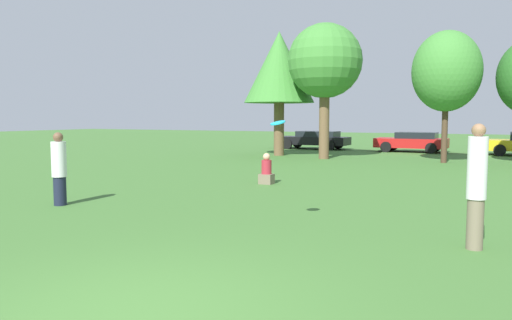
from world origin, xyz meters
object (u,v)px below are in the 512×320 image
at_px(tree_2, 447,72).
at_px(frisbee, 278,123).
at_px(person_thrower, 59,169).
at_px(tree_1, 325,62).
at_px(parked_car_black, 314,139).
at_px(person_catcher, 477,185).
at_px(bystander_sitting, 267,171).
at_px(parked_car_red, 412,141).
at_px(tree_0, 279,68).

bearing_deg(tree_2, frisbee, -95.28).
relative_size(person_thrower, tree_1, 0.26).
bearing_deg(person_thrower, parked_car_black, 93.46).
distance_m(person_catcher, frisbee, 3.38).
bearing_deg(bystander_sitting, parked_car_red, 83.72).
xyz_separation_m(tree_2, parked_car_black, (-8.34, 6.45, -3.37)).
relative_size(bystander_sitting, tree_0, 0.14).
bearing_deg(bystander_sitting, frisbee, -63.01).
xyz_separation_m(person_thrower, bystander_sitting, (2.71, 5.34, -0.46)).
xyz_separation_m(bystander_sitting, tree_1, (-1.34, 9.40, 4.25)).
bearing_deg(tree_2, person_catcher, -82.92).
bearing_deg(person_catcher, tree_2, -83.54).
xyz_separation_m(person_thrower, tree_2, (6.80, 15.07, 3.15)).
bearing_deg(tree_1, parked_car_red, 65.20).
bearing_deg(tree_2, parked_car_red, 109.89).
xyz_separation_m(person_catcher, frisbee, (-3.25, -0.06, 0.92)).
bearing_deg(tree_2, parked_car_black, 142.28).
height_order(frisbee, tree_1, tree_1).
distance_m(bystander_sitting, tree_1, 10.41).
xyz_separation_m(tree_2, parked_car_red, (-2.32, 6.40, -3.37)).
relative_size(tree_0, tree_1, 1.00).
relative_size(tree_2, parked_car_black, 1.26).
bearing_deg(parked_car_black, tree_2, 143.65).
xyz_separation_m(frisbee, bystander_sitting, (-2.70, 5.31, -1.52)).
xyz_separation_m(tree_0, tree_2, (8.23, -0.64, -0.57)).
relative_size(person_catcher, parked_car_black, 0.42).
bearing_deg(parked_car_red, tree_1, 66.56).
bearing_deg(tree_1, bystander_sitting, -81.92).
distance_m(tree_0, parked_car_red, 9.15).
height_order(person_catcher, tree_2, tree_2).
distance_m(person_thrower, bystander_sitting, 6.01).
relative_size(tree_0, parked_car_black, 1.41).
distance_m(tree_2, parked_car_red, 7.60).
distance_m(bystander_sitting, parked_car_red, 16.23).
bearing_deg(tree_1, tree_0, 160.97).
xyz_separation_m(tree_1, tree_2, (5.43, 0.32, -0.65)).
bearing_deg(tree_2, bystander_sitting, -112.81).
bearing_deg(parked_car_black, person_thrower, 95.45).
bearing_deg(tree_2, tree_1, -176.57).
bearing_deg(tree_0, person_thrower, -84.82).
xyz_separation_m(person_catcher, tree_2, (-1.86, 14.98, 3.00)).
bearing_deg(parked_car_red, person_catcher, 102.42).
bearing_deg(parked_car_black, parked_car_red, -179.04).
xyz_separation_m(person_thrower, frisbee, (5.41, 0.03, 1.07)).
bearing_deg(bystander_sitting, tree_1, 98.08).
relative_size(tree_1, tree_2, 1.12).
relative_size(tree_0, parked_car_red, 1.60).
xyz_separation_m(tree_1, parked_car_black, (-2.91, 6.77, -4.02)).
relative_size(person_catcher, parked_car_red, 0.48).
relative_size(tree_1, parked_car_black, 1.41).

